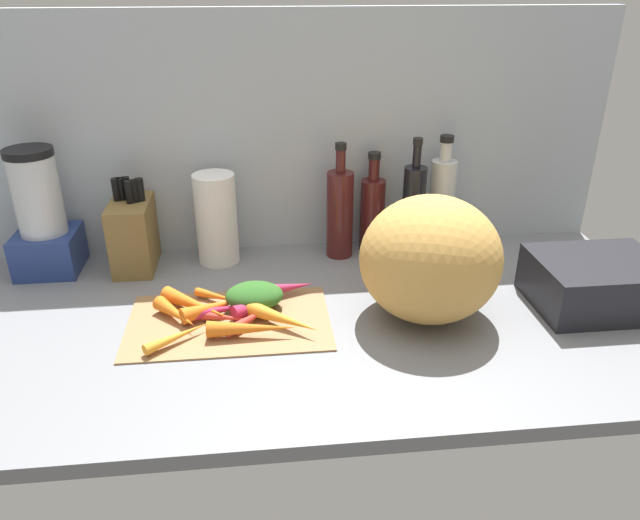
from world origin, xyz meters
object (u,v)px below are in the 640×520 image
at_px(knife_block, 133,233).
at_px(bottle_0, 340,212).
at_px(winter_squash, 430,259).
at_px(bottle_1, 372,212).
at_px(carrot_2, 176,314).
at_px(carrot_7, 218,310).
at_px(carrot_10, 289,287).
at_px(carrot_0, 196,305).
at_px(carrot_6, 254,316).
at_px(paper_towel_roll, 216,219).
at_px(bottle_3, 441,203).
at_px(carrot_3, 261,305).
at_px(cutting_board, 229,321).
at_px(bottle_2, 413,211).
at_px(dish_rack, 597,283).
at_px(carrot_8, 219,297).
at_px(carrot_4, 252,328).
at_px(carrot_5, 178,336).
at_px(carrot_11, 224,317).
at_px(carrot_9, 214,307).

bearing_deg(knife_block, bottle_0, 1.45).
distance_m(winter_squash, bottle_1, 0.36).
height_order(carrot_2, carrot_7, carrot_2).
bearing_deg(carrot_7, carrot_10, 28.14).
relative_size(carrot_0, carrot_6, 1.11).
relative_size(carrot_6, knife_block, 0.71).
relative_size(paper_towel_roll, bottle_3, 0.75).
xyz_separation_m(winter_squash, bottle_1, (-0.05, 0.35, -0.03)).
xyz_separation_m(carrot_2, carrot_3, (0.18, 0.02, 0.00)).
bearing_deg(cutting_board, carrot_6, -12.42).
height_order(knife_block, paper_towel_roll, paper_towel_roll).
distance_m(knife_block, bottle_2, 0.70).
distance_m(carrot_0, carrot_3, 0.14).
xyz_separation_m(carrot_7, dish_rack, (0.83, -0.03, 0.03)).
relative_size(carrot_3, bottle_2, 0.41).
xyz_separation_m(cutting_board, bottle_3, (0.55, 0.32, 0.13)).
bearing_deg(carrot_3, carrot_8, 148.84).
bearing_deg(bottle_3, carrot_6, -146.06).
bearing_deg(carrot_0, paper_towel_roll, 81.87).
bearing_deg(carrot_4, bottle_2, 40.27).
bearing_deg(carrot_6, bottle_3, 33.94).
height_order(carrot_0, carrot_2, carrot_0).
bearing_deg(carrot_5, cutting_board, 35.89).
xyz_separation_m(cutting_board, carrot_10, (0.13, 0.10, 0.02)).
bearing_deg(bottle_2, bottle_0, 170.84).
bearing_deg(bottle_2, winter_squash, -97.45).
bearing_deg(carrot_11, bottle_1, 42.42).
xyz_separation_m(carrot_3, carrot_8, (-0.09, 0.06, -0.01)).
relative_size(carrot_10, carrot_11, 1.00).
height_order(carrot_3, bottle_3, bottle_3).
bearing_deg(carrot_11, carrot_8, 99.10).
bearing_deg(carrot_11, carrot_6, -4.02).
relative_size(carrot_10, paper_towel_roll, 0.49).
relative_size(carrot_2, carrot_8, 1.12).
distance_m(cutting_board, carrot_11, 0.02).
bearing_deg(dish_rack, carrot_4, -175.61).
xyz_separation_m(carrot_3, bottle_3, (0.48, 0.29, 0.11)).
height_order(carrot_5, dish_rack, dish_rack).
xyz_separation_m(carrot_8, paper_towel_roll, (-0.01, 0.23, 0.10)).
bearing_deg(carrot_8, carrot_3, -31.16).
bearing_deg(carrot_0, carrot_11, -36.89).
bearing_deg(carrot_7, carrot_3, 6.74).
bearing_deg(carrot_0, carrot_8, 42.71).
bearing_deg(bottle_0, carrot_4, -121.30).
bearing_deg(carrot_4, cutting_board, 125.10).
bearing_deg(carrot_6, carrot_9, 156.78).
bearing_deg(carrot_2, cutting_board, -4.47).
xyz_separation_m(carrot_7, bottle_1, (0.39, 0.32, 0.08)).
distance_m(bottle_1, bottle_3, 0.18).
xyz_separation_m(carrot_2, carrot_7, (0.09, 0.01, -0.00)).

